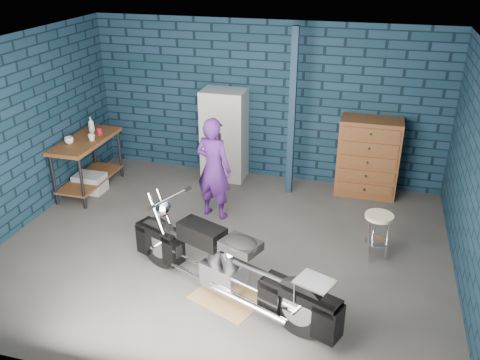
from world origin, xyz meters
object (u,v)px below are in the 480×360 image
object	(u,v)px
motorcycle	(227,260)
shop_stool	(377,237)
storage_bin	(90,183)
tool_chest	(368,157)
workbench	(89,165)
locker	(224,135)
person	(214,168)

from	to	relation	value
motorcycle	shop_stool	size ratio (longest dim) A/B	3.68
storage_bin	shop_stool	distance (m)	4.73
shop_stool	tool_chest	bearing A→B (deg)	96.56
workbench	locker	xyz separation A→B (m)	(2.02, 1.09, 0.33)
person	locker	world-z (taller)	locker
locker	tool_chest	size ratio (longest dim) A/B	1.23
storage_bin	shop_stool	size ratio (longest dim) A/B	0.74
tool_chest	shop_stool	size ratio (longest dim) A/B	1.95
workbench	shop_stool	size ratio (longest dim) A/B	2.12
motorcycle	locker	bearing A→B (deg)	129.72
person	locker	xyz separation A→B (m)	(-0.26, 1.38, 0.01)
motorcycle	person	world-z (taller)	person
person	locker	distance (m)	1.40
workbench	locker	bearing A→B (deg)	28.23
person	shop_stool	xyz separation A→B (m)	(2.40, -0.57, -0.45)
person	storage_bin	size ratio (longest dim) A/B	3.20
motorcycle	locker	world-z (taller)	locker
shop_stool	workbench	bearing A→B (deg)	169.59
motorcycle	storage_bin	size ratio (longest dim) A/B	4.98
workbench	person	distance (m)	2.32
workbench	person	bearing A→B (deg)	-7.32
motorcycle	tool_chest	distance (m)	3.55
tool_chest	workbench	bearing A→B (deg)	-166.29
workbench	tool_chest	size ratio (longest dim) A/B	1.09
storage_bin	locker	xyz separation A→B (m)	(2.00, 1.14, 0.64)
storage_bin	shop_stool	xyz separation A→B (m)	(4.66, -0.80, 0.18)
shop_stool	person	bearing A→B (deg)	166.70
shop_stool	motorcycle	bearing A→B (deg)	-141.41
workbench	motorcycle	world-z (taller)	motorcycle
locker	tool_chest	bearing A→B (deg)	0.00
person	storage_bin	distance (m)	2.36
motorcycle	locker	size ratio (longest dim) A/B	1.54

